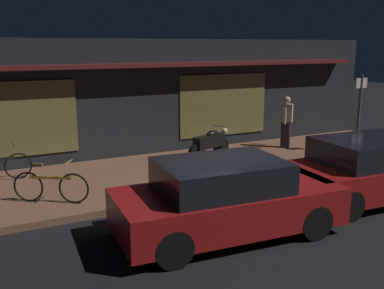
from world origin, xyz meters
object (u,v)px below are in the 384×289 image
Objects in this scene: motorcycle at (210,144)px; parked_car_across at (371,170)px; parked_car_far at (226,198)px; person_bystander at (286,121)px; bicycle_extra at (51,186)px; sign_post at (359,109)px.

parked_car_across is (1.80, -4.12, 0.06)m from motorcycle.
parked_car_far is 1.01× the size of parked_car_across.
motorcycle is at bearing 113.60° from parked_car_across.
person_bystander is at bearing 74.73° from parked_car_across.
bicycle_extra is at bearing 157.78° from parked_car_across.
sign_post reaches higher than bicycle_extra.
parked_car_far is at bearing -177.88° from parked_car_across.
sign_post is 0.57× the size of parked_car_across.
sign_post is (9.22, 0.28, 1.00)m from bicycle_extra.
person_bystander is at bearing 42.27° from parked_car_far.
sign_post is 0.57× the size of parked_car_far.
bicycle_extra is (-4.67, -1.48, -0.14)m from motorcycle.
motorcycle is at bearing 64.21° from parked_car_far.
sign_post is 4.09m from parked_car_across.
parked_car_across is (-2.75, -2.93, -0.81)m from sign_post.
bicycle_extra is 0.84× the size of person_bystander.
parked_car_far reaches higher than motorcycle.
bicycle_extra is at bearing -178.25° from sign_post.
parked_car_far and parked_car_across have the same top height.
motorcycle is 4.78m from sign_post.
person_bystander reaches higher than parked_car_across.
motorcycle is 1.16× the size of bicycle_extra.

